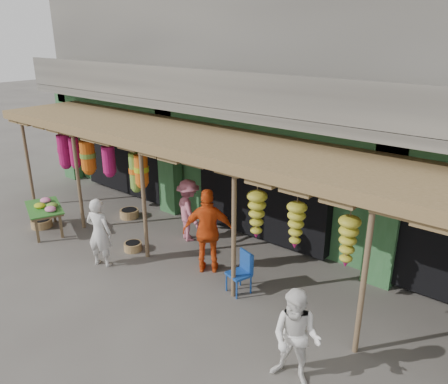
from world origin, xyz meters
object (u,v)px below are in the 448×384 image
Objects in this scene: person_right at (296,338)px; person_shopper at (189,210)px; person_front at (99,233)px; person_vendor at (209,231)px; flower_table at (45,208)px; blue_chair at (242,270)px.

person_right is 5.05m from person_shopper.
person_front is 0.84× the size of person_vendor.
person_right is at bearing 155.29° from person_front.
person_front is at bearing 99.24° from person_shopper.
person_right is 3.45m from person_vendor.
person_shopper is (-4.42, 2.44, 0.01)m from person_right.
flower_table is at bearing 166.85° from person_right.
person_vendor is (2.00, 1.31, 0.15)m from person_front.
person_vendor is at bearing -168.15° from person_front.
person_front reaches higher than person_right.
flower_table is 0.82× the size of person_vendor.
person_right is at bearing -18.77° from blue_chair.
person_vendor reaches higher than flower_table.
person_front is 2.39m from person_vendor.
person_right is at bearing 18.64° from flower_table.
person_vendor is at bearing 36.45° from flower_table.
person_right is at bearing 115.60° from person_vendor.
flower_table is at bearing -24.83° from person_front.
person_front is 1.03× the size of person_right.
blue_chair is 1.14m from person_vendor.
person_right is (2.03, -1.42, 0.29)m from blue_chair.
person_vendor reaches higher than person_shopper.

